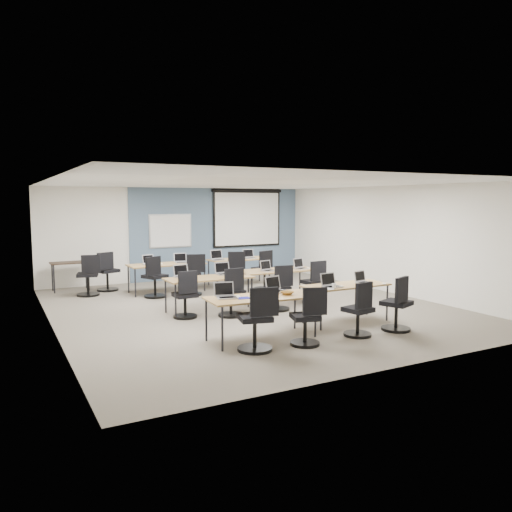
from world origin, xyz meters
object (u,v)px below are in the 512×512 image
training_table_back_right (239,260)px  laptop_6 (267,268)px  projector_screen (247,215)px  spare_chair_b (89,279)px  laptop_9 (181,260)px  laptop_10 (218,258)px  task_chair_0 (257,324)px  task_chair_8 (155,280)px  task_chair_9 (192,278)px  laptop_11 (250,256)px  laptop_2 (331,284)px  training_table_back_left (167,265)px  training_table_front_left (262,299)px  laptop_4 (182,274)px  whiteboard (171,231)px  laptop_7 (300,266)px  training_table_mid_right (276,272)px  task_chair_4 (186,299)px  spare_chair_a (107,275)px  laptop_8 (149,262)px  training_table_mid_left (209,279)px  laptop_5 (224,271)px  task_chair_2 (359,314)px  task_chair_10 (232,274)px  training_table_front_right (346,287)px  task_chair_6 (279,292)px  task_chair_3 (398,308)px  task_chair_11 (265,273)px  laptop_1 (276,288)px  laptop_3 (362,280)px  task_chair_1 (308,321)px  task_chair_5 (232,296)px  task_chair_7 (315,286)px

training_table_back_right → laptop_6: (-0.50, -2.49, 0.11)m
projector_screen → spare_chair_b: projector_screen is taller
laptop_9 → laptop_10: (1.08, 0.12, 0.00)m
task_chair_0 → task_chair_8: (-0.15, 4.96, -0.01)m
task_chair_9 → laptop_11: (2.01, 0.81, 0.36)m
laptop_2 → training_table_back_left: bearing=103.1°
task_chair_0 → training_table_front_left: bearing=68.9°
laptop_10 → laptop_4: bearing=-134.8°
whiteboard → laptop_7: whiteboard is taller
training_table_mid_right → task_chair_0: task_chair_0 is taller
task_chair_4 → spare_chair_a: bearing=99.8°
laptop_8 → training_table_mid_left: bearing=-95.3°
whiteboard → laptop_7: size_ratio=4.00×
training_table_mid_right → task_chair_4: task_chair_4 is taller
laptop_5 → training_table_back_right: bearing=56.9°
laptop_8 → task_chair_4: bearing=-108.7°
task_chair_2 → task_chair_10: task_chair_10 is taller
training_table_front_right → task_chair_0: size_ratio=1.64×
task_chair_6 → laptop_7: bearing=43.9°
task_chair_3 → task_chair_6: (-1.01, 2.43, -0.01)m
projector_screen → laptop_4: (-3.61, -4.08, -1.09)m
task_chair_11 → task_chair_0: bearing=-140.6°
training_table_mid_left → task_chair_2: bearing=-63.0°
training_table_front_left → laptop_11: bearing=68.5°
laptop_6 → laptop_11: size_ratio=0.93×
laptop_1 → task_chair_10: 4.27m
laptop_3 → projector_screen: bearing=72.4°
training_table_back_right → laptop_1: laptop_1 is taller
task_chair_1 → laptop_6: 3.51m
task_chair_4 → training_table_mid_right: bearing=13.8°
training_table_front_right → task_chair_0: (-2.39, -0.86, -0.26)m
training_table_back_right → task_chair_4: 4.10m
laptop_9 → task_chair_9: (0.00, -0.75, -0.36)m
task_chair_5 → spare_chair_b: spare_chair_b is taller
projector_screen → training_table_mid_left: bearing=-125.5°
laptop_11 → task_chair_11: size_ratio=0.31×
task_chair_7 → laptop_11: 3.07m
laptop_4 → laptop_9: bearing=60.7°
laptop_2 → spare_chair_a: spare_chair_a is taller
training_table_back_right → spare_chair_b: (-3.98, 0.24, -0.26)m
laptop_10 → task_chair_3: bearing=-87.7°
task_chair_7 → laptop_9: size_ratio=3.04×
laptop_6 → laptop_11: bearing=58.0°
training_table_back_left → task_chair_3: size_ratio=1.92×
task_chair_3 → task_chair_7: task_chair_3 is taller
training_table_mid_right → laptop_11: 2.41m
training_table_front_right → training_table_back_left: bearing=113.0°
training_table_back_left → laptop_5: 2.43m
training_table_back_right → task_chair_2: bearing=-99.0°
laptop_10 → laptop_1: bearing=-108.9°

